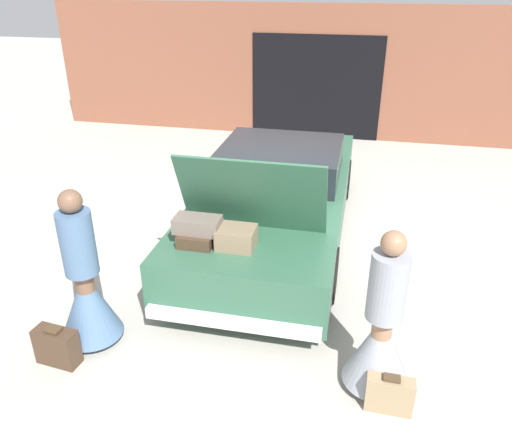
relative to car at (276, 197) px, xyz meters
The scene contains 7 objects.
ground_plane 0.57m from the car, 70.45° to the right, with size 40.00×40.00×0.00m, color #ADA89E.
garage_wall_back 4.86m from the car, 89.96° to the left, with size 12.00×0.14×2.80m.
car is the anchor object (origin of this frame).
person_left 3.00m from the car, 117.73° to the right, with size 0.61×0.61×1.65m.
person_right 3.03m from the car, 62.43° to the right, with size 0.60×0.60×1.57m.
suitcase_beside_left_person 3.43m from the car, 117.10° to the right, with size 0.43×0.22×0.40m.
suitcase_beside_right_person 3.34m from the car, 62.86° to the right, with size 0.40×0.15×0.37m.
Camera 1 is at (1.08, -6.22, 3.38)m, focal length 35.00 mm.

